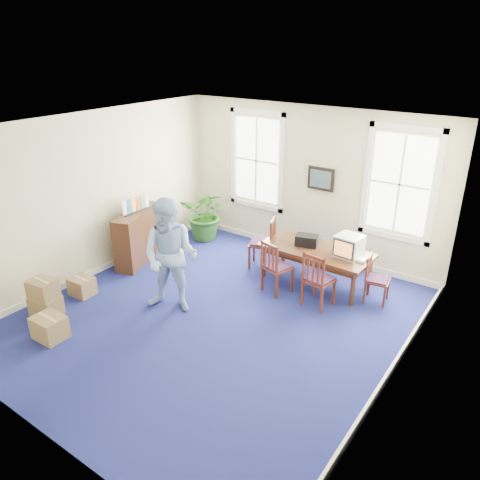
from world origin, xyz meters
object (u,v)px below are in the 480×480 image
Objects in this scene: crt_tv at (349,246)px; cardboard_boxes at (55,298)px; credenza at (138,236)px; man at (171,257)px; conference_table at (315,266)px; potted_plant at (206,214)px; chair_near_left at (277,266)px.

crt_tv is 0.39× the size of cardboard_boxes.
man is at bearing -48.20° from credenza.
potted_plant reaches higher than conference_table.
crt_tv is (0.62, 0.05, 0.56)m from conference_table.
potted_plant is at bearing -8.44° from chair_near_left.
cardboard_boxes is at bearing -129.85° from crt_tv.
crt_tv reaches higher than conference_table.
credenza is at bearing 131.75° from man.
conference_table is 1.67× the size of cardboard_boxes.
conference_table is 4.26× the size of crt_tv.
conference_table is at bearing -105.34° from chair_near_left.
potted_plant is at bearing 98.34° from man.
potted_plant is (-1.50, 2.79, -0.40)m from man.
conference_table is 4.75m from cardboard_boxes.
conference_table is 2.03× the size of chair_near_left.
potted_plant reaches higher than cardboard_boxes.
crt_tv is at bearing 26.91° from man.
crt_tv is at bearing -6.56° from potted_plant.
conference_table is at bearing -0.25° from credenza.
credenza is at bearing 25.67° from chair_near_left.
credenza is (-1.95, 1.05, -0.46)m from man.
crt_tv is 3.23m from man.
crt_tv and credenza have the same top height.
potted_plant is (-2.66, 1.19, 0.10)m from chair_near_left.
man reaches higher than crt_tv.
credenza reaches higher than conference_table.
chair_near_left is 3.16m from credenza.
credenza is 1.15× the size of potted_plant.
conference_table is at bearing -170.69° from crt_tv.
crt_tv is 0.48× the size of chair_near_left.
crt_tv is 1.36m from chair_near_left.
conference_table is 2.88m from man.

